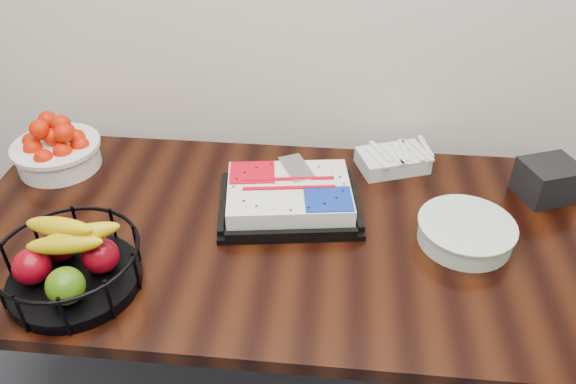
# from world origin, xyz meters

# --- Properties ---
(table) EXTENTS (1.80, 0.90, 0.75)m
(table) POSITION_xyz_m (0.00, 2.00, 0.66)
(table) COLOR black
(table) RESTS_ON ground
(cake_tray) EXTENTS (0.45, 0.38, 0.09)m
(cake_tray) POSITION_xyz_m (0.03, 2.10, 0.79)
(cake_tray) COLOR black
(cake_tray) RESTS_ON table
(tangerine_bowl) EXTENTS (0.28, 0.28, 0.18)m
(tangerine_bowl) POSITION_xyz_m (-0.74, 2.25, 0.83)
(tangerine_bowl) COLOR white
(tangerine_bowl) RESTS_ON table
(fruit_basket) EXTENTS (0.35, 0.35, 0.18)m
(fruit_basket) POSITION_xyz_m (-0.47, 1.73, 0.83)
(fruit_basket) COLOR black
(fruit_basket) RESTS_ON table
(plate_stack) EXTENTS (0.26, 0.26, 0.06)m
(plate_stack) POSITION_xyz_m (0.53, 2.00, 0.78)
(plate_stack) COLOR white
(plate_stack) RESTS_ON table
(fork_bag) EXTENTS (0.25, 0.20, 0.06)m
(fork_bag) POSITION_xyz_m (0.35, 2.35, 0.78)
(fork_bag) COLOR silver
(fork_bag) RESTS_ON table
(napkin_box) EXTENTS (0.20, 0.18, 0.11)m
(napkin_box) POSITION_xyz_m (0.80, 2.24, 0.81)
(napkin_box) COLOR black
(napkin_box) RESTS_ON table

